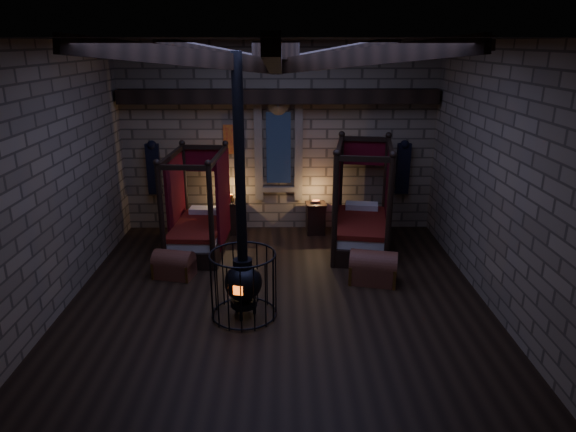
{
  "coord_description": "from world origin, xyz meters",
  "views": [
    {
      "loc": [
        0.11,
        -7.89,
        4.17
      ],
      "look_at": [
        0.19,
        0.6,
        1.27
      ],
      "focal_mm": 32.0,
      "sensor_mm": 36.0,
      "label": 1
    }
  ],
  "objects_px": {
    "bed_right": "(361,223)",
    "trunk_right": "(373,268)",
    "bed_left": "(199,227)",
    "trunk_left": "(174,265)",
    "stove": "(243,279)"
  },
  "relations": [
    {
      "from": "bed_left",
      "to": "bed_right",
      "type": "height_order",
      "value": "bed_right"
    },
    {
      "from": "trunk_left",
      "to": "stove",
      "type": "bearing_deg",
      "value": -32.8
    },
    {
      "from": "trunk_left",
      "to": "stove",
      "type": "height_order",
      "value": "stove"
    },
    {
      "from": "bed_right",
      "to": "stove",
      "type": "bearing_deg",
      "value": -119.7
    },
    {
      "from": "trunk_right",
      "to": "stove",
      "type": "relative_size",
      "value": 0.23
    },
    {
      "from": "bed_left",
      "to": "trunk_left",
      "type": "height_order",
      "value": "bed_left"
    },
    {
      "from": "trunk_right",
      "to": "stove",
      "type": "bearing_deg",
      "value": -139.43
    },
    {
      "from": "trunk_left",
      "to": "trunk_right",
      "type": "height_order",
      "value": "trunk_right"
    },
    {
      "from": "bed_left",
      "to": "stove",
      "type": "distance_m",
      "value": 2.99
    },
    {
      "from": "bed_left",
      "to": "trunk_left",
      "type": "relative_size",
      "value": 2.56
    },
    {
      "from": "bed_right",
      "to": "trunk_left",
      "type": "distance_m",
      "value": 3.94
    },
    {
      "from": "bed_left",
      "to": "trunk_left",
      "type": "distance_m",
      "value": 1.37
    },
    {
      "from": "bed_right",
      "to": "trunk_right",
      "type": "xyz_separation_m",
      "value": [
        -0.01,
        -1.66,
        -0.27
      ]
    },
    {
      "from": "trunk_right",
      "to": "stove",
      "type": "distance_m",
      "value": 2.58
    },
    {
      "from": "trunk_right",
      "to": "bed_left",
      "type": "bearing_deg",
      "value": 167.8
    }
  ]
}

